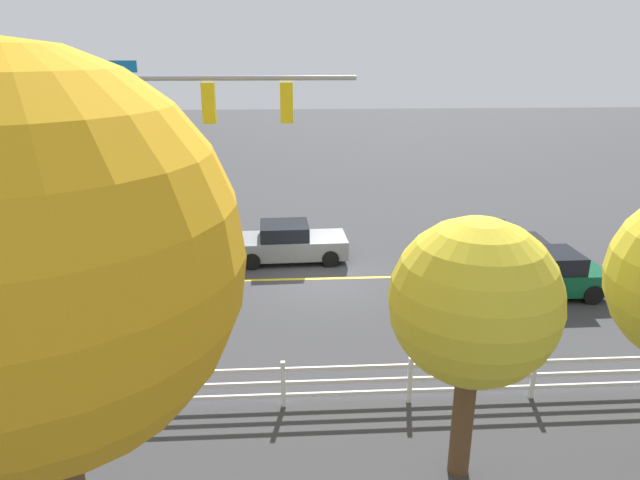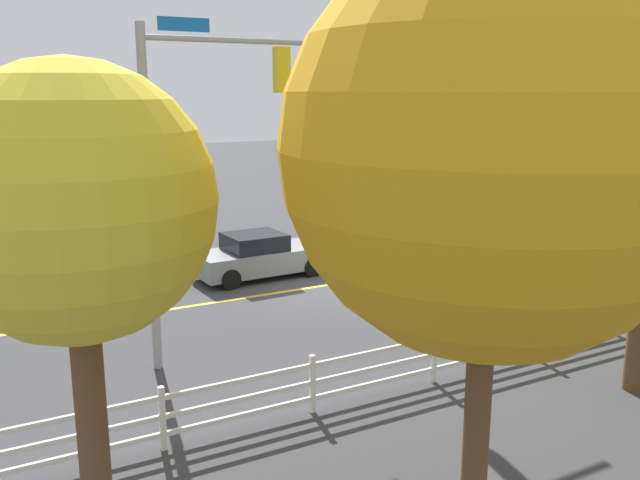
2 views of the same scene
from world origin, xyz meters
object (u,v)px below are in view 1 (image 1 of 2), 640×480
car_1 (486,242)px  tree_3 (33,262)px  tree_4 (474,303)px  car_2 (289,243)px  car_0 (543,274)px

car_1 → tree_3: (10.67, 13.62, 4.66)m
tree_4 → tree_3: bearing=19.6°
car_2 → tree_3: size_ratio=0.55×
tree_3 → car_1: bearing=-128.1°
car_1 → car_2: (7.61, -0.29, 0.03)m
car_1 → tree_3: 17.92m
car_1 → tree_4: 12.56m
tree_3 → tree_4: (-6.25, -2.22, -1.76)m
tree_3 → tree_4: 6.86m
car_0 → car_1: car_0 is taller
tree_3 → car_2: bearing=-102.4°
car_2 → tree_4: tree_4 is taller
car_2 → tree_3: 14.97m
car_1 → car_2: 7.62m
car_0 → car_2: 9.12m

